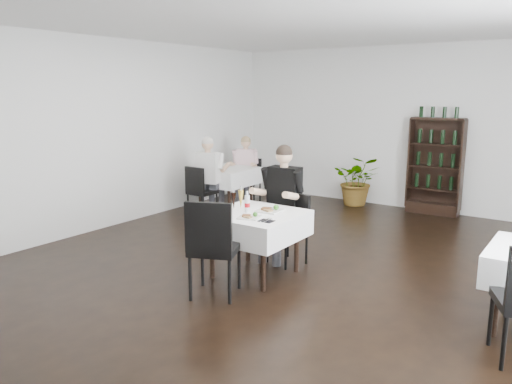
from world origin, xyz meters
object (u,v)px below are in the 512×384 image
at_px(potted_tree, 358,180).
at_px(diner_main, 281,194).
at_px(wine_shelf, 435,167).
at_px(main_table, 255,225).

bearing_deg(potted_tree, diner_main, -82.97).
bearing_deg(wine_shelf, diner_main, -104.92).
relative_size(potted_tree, diner_main, 0.64).
bearing_deg(wine_shelf, main_table, -101.78).
bearing_deg(potted_tree, main_table, -83.23).
distance_m(wine_shelf, main_table, 4.41).
xyz_separation_m(main_table, diner_main, (-0.07, 0.69, 0.25)).
height_order(main_table, potted_tree, potted_tree).
bearing_deg(wine_shelf, potted_tree, -174.37).
distance_m(wine_shelf, diner_main, 3.75).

